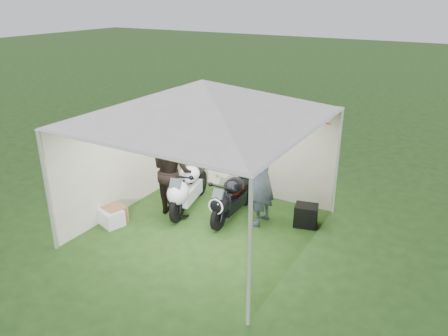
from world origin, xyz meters
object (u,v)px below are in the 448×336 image
(person_dark_jacket, at_px, (172,170))
(crate_2, at_px, (116,217))
(person_blue_jacket, at_px, (261,178))
(canopy_tent, at_px, (204,103))
(motorcycle_black, at_px, (231,197))
(paddock_stand, at_px, (247,197))
(crate_0, at_px, (111,217))
(crate_1, at_px, (115,214))
(equipment_box, at_px, (306,215))
(motorcycle_white, at_px, (187,187))

(person_dark_jacket, height_order, crate_2, person_dark_jacket)
(person_blue_jacket, relative_size, crate_2, 7.38)
(canopy_tent, relative_size, person_blue_jacket, 2.84)
(person_blue_jacket, distance_m, crate_2, 3.11)
(motorcycle_black, distance_m, paddock_stand, 0.89)
(crate_0, distance_m, crate_1, 0.11)
(crate_2, bearing_deg, canopy_tent, 21.86)
(equipment_box, height_order, crate_0, equipment_box)
(motorcycle_white, bearing_deg, motorcycle_black, -6.95)
(crate_2, bearing_deg, motorcycle_black, 33.70)
(canopy_tent, relative_size, equipment_box, 12.53)
(crate_2, bearing_deg, person_blue_jacket, 29.29)
(equipment_box, bearing_deg, motorcycle_white, -166.34)
(motorcycle_white, xyz_separation_m, motorcycle_black, (1.02, 0.11, -0.04))
(paddock_stand, relative_size, person_blue_jacket, 0.18)
(motorcycle_black, relative_size, crate_1, 4.57)
(canopy_tent, xyz_separation_m, crate_0, (-1.75, -0.84, -2.41))
(motorcycle_black, bearing_deg, paddock_stand, 90.00)
(person_blue_jacket, distance_m, crate_0, 3.16)
(person_blue_jacket, bearing_deg, crate_1, -58.01)
(paddock_stand, height_order, crate_1, crate_1)
(motorcycle_white, bearing_deg, canopy_tent, -45.79)
(motorcycle_black, bearing_deg, motorcycle_white, -176.13)
(person_dark_jacket, xyz_separation_m, crate_1, (-0.78, -0.97, -0.80))
(canopy_tent, xyz_separation_m, person_blue_jacket, (0.85, 0.76, -1.58))
(person_blue_jacket, distance_m, crate_1, 3.10)
(crate_0, bearing_deg, paddock_stand, 49.46)
(motorcycle_white, distance_m, paddock_stand, 1.41)
(canopy_tent, bearing_deg, motorcycle_black, 69.71)
(crate_0, bearing_deg, motorcycle_white, 54.55)
(person_blue_jacket, height_order, crate_0, person_blue_jacket)
(person_blue_jacket, relative_size, equipment_box, 4.41)
(motorcycle_white, bearing_deg, crate_0, -138.54)
(paddock_stand, bearing_deg, crate_2, -132.32)
(equipment_box, bearing_deg, crate_2, -152.26)
(canopy_tent, bearing_deg, crate_0, -154.34)
(motorcycle_black, xyz_separation_m, paddock_stand, (-0.03, 0.82, -0.36))
(canopy_tent, bearing_deg, crate_2, -158.14)
(canopy_tent, bearing_deg, paddock_stand, 82.23)
(motorcycle_black, bearing_deg, equipment_box, 16.34)
(person_blue_jacket, relative_size, crate_0, 4.02)
(person_blue_jacket, height_order, crate_1, person_blue_jacket)
(person_blue_jacket, bearing_deg, motorcycle_black, -75.11)
(equipment_box, bearing_deg, canopy_tent, -146.81)
(person_dark_jacket, bearing_deg, crate_0, 77.72)
(canopy_tent, relative_size, paddock_stand, 16.01)
(motorcycle_white, relative_size, person_dark_jacket, 0.99)
(paddock_stand, relative_size, crate_1, 0.90)
(person_blue_jacket, bearing_deg, motorcycle_white, -79.10)
(canopy_tent, height_order, equipment_box, canopy_tent)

